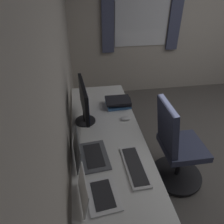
% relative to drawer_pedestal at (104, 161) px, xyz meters
% --- Properties ---
extents(wall_back, '(5.05, 0.10, 2.60)m').
position_rel_drawer_pedestal_xyz_m(wall_back, '(-0.11, 0.36, 0.95)').
color(wall_back, beige).
rests_on(wall_back, ground).
extents(wall_right, '(0.10, 5.23, 2.60)m').
position_rel_drawer_pedestal_xyz_m(wall_right, '(2.17, -2.00, 0.95)').
color(wall_right, beige).
rests_on(wall_right, ground).
extents(window_panel, '(0.02, 0.90, 1.22)m').
position_rel_drawer_pedestal_xyz_m(window_panel, '(2.11, -0.90, 1.15)').
color(window_panel, white).
extents(curtain_near, '(0.05, 0.20, 1.38)m').
position_rel_drawer_pedestal_xyz_m(curtain_near, '(2.08, -1.47, 1.15)').
color(curtain_near, '#4C5170').
extents(curtain_far, '(0.05, 0.20, 1.38)m').
position_rel_drawer_pedestal_xyz_m(curtain_far, '(2.08, -0.34, 1.15)').
color(curtain_far, '#4C5170').
extents(desk, '(1.89, 0.64, 0.73)m').
position_rel_drawer_pedestal_xyz_m(desk, '(-0.01, -0.03, 0.31)').
color(desk, white).
rests_on(desk, ground).
extents(drawer_pedestal, '(0.40, 0.51, 0.69)m').
position_rel_drawer_pedestal_xyz_m(drawer_pedestal, '(0.00, 0.00, 0.00)').
color(drawer_pedestal, white).
rests_on(drawer_pedestal, ground).
extents(monitor_primary, '(0.51, 0.20, 0.41)m').
position_rel_drawer_pedestal_xyz_m(monitor_primary, '(0.19, 0.16, 0.62)').
color(monitor_primary, black).
rests_on(monitor_primary, desk).
extents(laptop_leftmost, '(0.36, 0.29, 0.22)m').
position_rel_drawer_pedestal_xyz_m(laptop_leftmost, '(-0.31, 0.17, 0.43)').
color(laptop_leftmost, '#595B60').
rests_on(laptop_leftmost, desk).
extents(laptop_left, '(0.30, 0.28, 0.21)m').
position_rel_drawer_pedestal_xyz_m(laptop_left, '(-0.68, 0.14, 0.43)').
color(laptop_left, white).
rests_on(laptop_left, desk).
extents(keyboard_main, '(0.42, 0.15, 0.02)m').
position_rel_drawer_pedestal_xyz_m(keyboard_main, '(-0.46, -0.18, 0.39)').
color(keyboard_main, silver).
rests_on(keyboard_main, desk).
extents(mouse_main, '(0.06, 0.10, 0.03)m').
position_rel_drawer_pedestal_xyz_m(mouse_main, '(0.16, -0.24, 0.40)').
color(mouse_main, silver).
rests_on(mouse_main, desk).
extents(book_stack_near, '(0.22, 0.29, 0.09)m').
position_rel_drawer_pedestal_xyz_m(book_stack_near, '(0.43, -0.22, 0.43)').
color(book_stack_near, '#38669E').
rests_on(book_stack_near, desk).
extents(office_chair, '(0.56, 0.56, 0.97)m').
position_rel_drawer_pedestal_xyz_m(office_chair, '(-0.04, -0.74, 0.11)').
color(office_chair, '#383D56').
rests_on(office_chair, ground).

